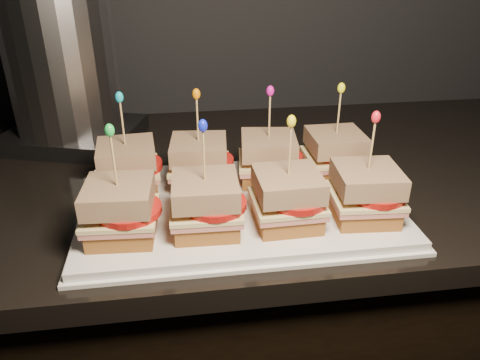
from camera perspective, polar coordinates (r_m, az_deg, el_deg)
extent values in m
cube|color=black|center=(1.20, 8.94, -19.65)|extent=(2.52, 0.63, 0.91)
cube|color=black|center=(0.91, 11.06, 1.26)|extent=(2.56, 0.67, 0.04)
cube|color=white|center=(0.72, 0.00, -3.26)|extent=(0.47, 0.29, 0.02)
cube|color=white|center=(0.72, 0.00, -3.67)|extent=(0.48, 0.30, 0.01)
cube|color=brown|center=(0.77, -13.31, -0.19)|extent=(0.09, 0.09, 0.02)
cube|color=#C2655C|center=(0.76, -13.43, 0.87)|extent=(0.10, 0.10, 0.01)
cube|color=#ECD58E|center=(0.76, -13.49, 1.34)|extent=(0.10, 0.10, 0.01)
cylinder|color=#AD1611|center=(0.75, -12.67, 1.72)|extent=(0.09, 0.09, 0.01)
cube|color=#55270E|center=(0.75, -13.71, 3.19)|extent=(0.09, 0.09, 0.03)
cylinder|color=tan|center=(0.73, -14.09, 6.40)|extent=(0.00, 0.00, 0.09)
ellipsoid|color=#0FA5BE|center=(0.72, -14.50, 9.76)|extent=(0.01, 0.01, 0.02)
cube|color=brown|center=(0.76, -4.90, 0.35)|extent=(0.09, 0.09, 0.02)
cube|color=#C2655C|center=(0.76, -4.95, 1.42)|extent=(0.10, 0.10, 0.01)
cube|color=#ECD58E|center=(0.75, -4.97, 1.90)|extent=(0.10, 0.10, 0.01)
cylinder|color=#AD1611|center=(0.75, -4.04, 2.28)|extent=(0.09, 0.09, 0.01)
cube|color=#55270E|center=(0.74, -5.05, 3.77)|extent=(0.10, 0.10, 0.03)
cylinder|color=tan|center=(0.73, -5.19, 7.01)|extent=(0.00, 0.00, 0.09)
ellipsoid|color=orange|center=(0.71, -5.35, 10.41)|extent=(0.01, 0.01, 0.02)
cube|color=brown|center=(0.78, 3.41, 0.88)|extent=(0.10, 0.10, 0.02)
cube|color=#C2655C|center=(0.77, 3.44, 1.93)|extent=(0.10, 0.10, 0.01)
cube|color=#ECD58E|center=(0.77, 3.46, 2.41)|extent=(0.11, 0.10, 0.01)
cylinder|color=#AD1611|center=(0.76, 4.45, 2.78)|extent=(0.09, 0.09, 0.01)
cube|color=#55270E|center=(0.76, 3.51, 4.25)|extent=(0.10, 0.10, 0.03)
cylinder|color=tan|center=(0.74, 3.61, 7.45)|extent=(0.00, 0.00, 0.09)
ellipsoid|color=#C70F91|center=(0.73, 3.71, 10.79)|extent=(0.01, 0.01, 0.02)
cube|color=brown|center=(0.81, 11.29, 1.36)|extent=(0.09, 0.09, 0.02)
cube|color=#C2655C|center=(0.80, 11.40, 2.38)|extent=(0.09, 0.09, 0.01)
cube|color=#ECD58E|center=(0.80, 11.44, 2.84)|extent=(0.10, 0.09, 0.01)
cylinder|color=#AD1611|center=(0.79, 12.45, 3.20)|extent=(0.09, 0.09, 0.01)
cube|color=#55270E|center=(0.79, 11.62, 4.62)|extent=(0.09, 0.09, 0.03)
cylinder|color=tan|center=(0.77, 11.93, 7.70)|extent=(0.00, 0.00, 0.09)
ellipsoid|color=#FDFE0F|center=(0.76, 12.26, 10.91)|extent=(0.01, 0.01, 0.02)
cube|color=brown|center=(0.65, -14.10, -5.64)|extent=(0.09, 0.09, 0.02)
cube|color=#C2655C|center=(0.64, -14.26, -4.45)|extent=(0.10, 0.10, 0.01)
cube|color=#ECD58E|center=(0.64, -14.33, -3.91)|extent=(0.10, 0.10, 0.01)
cylinder|color=#AD1611|center=(0.63, -13.36, -3.55)|extent=(0.09, 0.09, 0.01)
cube|color=#55270E|center=(0.63, -14.60, -1.81)|extent=(0.09, 0.09, 0.03)
cylinder|color=tan|center=(0.61, -15.09, 1.90)|extent=(0.00, 0.00, 0.09)
ellipsoid|color=green|center=(0.59, -15.62, 5.86)|extent=(0.01, 0.01, 0.02)
cube|color=brown|center=(0.65, -4.12, -5.03)|extent=(0.09, 0.09, 0.02)
cube|color=#C2655C|center=(0.64, -4.16, -3.83)|extent=(0.10, 0.09, 0.01)
cube|color=#ECD58E|center=(0.63, -4.18, -3.29)|extent=(0.10, 0.10, 0.01)
cylinder|color=#AD1611|center=(0.63, -3.07, -2.90)|extent=(0.09, 0.09, 0.01)
cube|color=#55270E|center=(0.62, -4.27, -1.15)|extent=(0.09, 0.09, 0.03)
cylinder|color=tan|center=(0.60, -4.41, 2.61)|extent=(0.00, 0.00, 0.09)
ellipsoid|color=#1221DE|center=(0.58, -4.57, 6.63)|extent=(0.01, 0.01, 0.02)
cube|color=brown|center=(0.66, 5.68, -4.29)|extent=(0.09, 0.09, 0.02)
cube|color=#C2655C|center=(0.65, 5.75, -3.10)|extent=(0.10, 0.09, 0.01)
cube|color=#ECD58E|center=(0.65, 5.77, -2.57)|extent=(0.10, 0.09, 0.01)
cylinder|color=#AD1611|center=(0.64, 6.97, -2.17)|extent=(0.09, 0.09, 0.01)
cube|color=#55270E|center=(0.64, 5.89, -0.47)|extent=(0.09, 0.09, 0.03)
cylinder|color=tan|center=(0.62, 6.08, 3.21)|extent=(0.00, 0.00, 0.09)
ellipsoid|color=yellow|center=(0.60, 6.29, 7.14)|extent=(0.01, 0.01, 0.02)
cube|color=brown|center=(0.69, 14.78, -3.48)|extent=(0.09, 0.09, 0.02)
cube|color=#C2655C|center=(0.69, 14.93, -2.35)|extent=(0.10, 0.10, 0.01)
cube|color=#ECD58E|center=(0.68, 15.00, -1.83)|extent=(0.10, 0.10, 0.01)
cylinder|color=#AD1611|center=(0.68, 16.19, -1.45)|extent=(0.09, 0.09, 0.01)
cube|color=#55270E|center=(0.67, 15.27, 0.17)|extent=(0.09, 0.09, 0.03)
cylinder|color=tan|center=(0.65, 15.75, 3.67)|extent=(0.00, 0.00, 0.09)
ellipsoid|color=red|center=(0.64, 16.25, 7.38)|extent=(0.01, 0.01, 0.02)
cube|color=#262628|center=(1.03, -19.52, 5.26)|extent=(0.30, 0.27, 0.03)
cylinder|color=silver|center=(0.99, -20.89, 13.35)|extent=(0.21, 0.21, 0.27)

